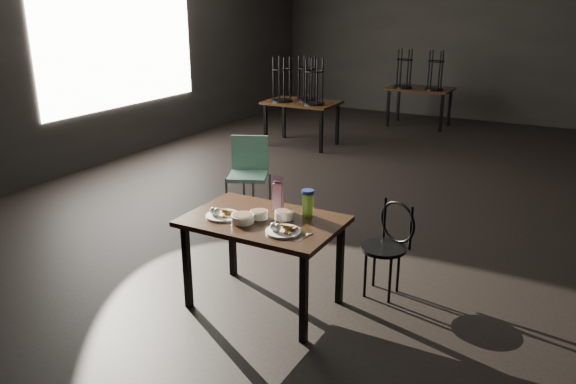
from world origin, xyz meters
The scene contains 14 objects.
room centered at (-0.06, 0.01, 2.33)m, with size 12.00×12.04×3.22m.
main_table centered at (-0.69, -2.52, 0.67)m, with size 1.20×0.80×0.75m.
plate_left centered at (-0.99, -2.63, 0.77)m, with size 0.27×0.27×0.09m.
plate_right centered at (-0.42, -2.68, 0.77)m, with size 0.26×0.26×0.08m.
bowl_near centered at (-0.73, -2.52, 0.78)m, with size 0.14×0.14×0.06m.
bowl_far centered at (-0.55, -2.44, 0.78)m, with size 0.15×0.15×0.06m.
bowl_big centered at (-0.79, -2.66, 0.78)m, with size 0.18×0.18×0.06m.
juice_carton centered at (-0.69, -2.28, 0.88)m, with size 0.08×0.08×0.28m.
water_bottle centered at (-0.41, -2.30, 0.86)m, with size 0.13×0.13×0.21m.
spoon centered at (-0.24, -2.63, 0.75)m, with size 0.04×0.18×0.01m.
bentwood_chair centered at (0.11, -1.85, 0.47)m, with size 0.42×0.42×0.79m.
school_chair centered at (-1.88, -0.86, 0.55)m, with size 0.56×0.56×0.91m.
bg_table_left centered at (-2.87, 2.35, 0.78)m, with size 1.20×0.80×1.48m.
bg_table_far centered at (-1.56, 4.80, 0.75)m, with size 1.20×0.80×1.48m.
Camera 1 is at (1.42, -5.98, 2.36)m, focal length 35.00 mm.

